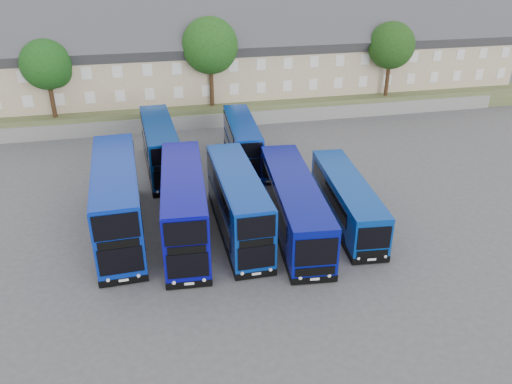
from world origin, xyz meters
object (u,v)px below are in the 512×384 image
object	(u,v)px
dd_front_left	(118,201)
tree_west	(48,66)
tree_mid	(211,48)
dd_front_mid	(184,207)
tree_east	(392,47)
tree_far	(411,32)
coach_east_a	(294,205)

from	to	relation	value
dd_front_left	tree_west	world-z (taller)	tree_west
dd_front_left	tree_mid	xyz separation A→B (m)	(9.59, 21.64, 5.66)
dd_front_mid	tree_east	bearing A→B (deg)	45.71
dd_front_mid	tree_east	world-z (taller)	tree_east
dd_front_left	tree_mid	bearing A→B (deg)	64.24
tree_mid	tree_far	world-z (taller)	tree_mid
tree_east	tree_far	distance (m)	9.23
dd_front_mid	tree_east	size ratio (longest dim) A/B	1.44
dd_front_mid	dd_front_left	bearing A→B (deg)	164.18
tree_mid	coach_east_a	bearing A→B (deg)	-85.24
coach_east_a	tree_mid	xyz separation A→B (m)	(-1.96, 23.59, 6.31)
dd_front_left	dd_front_mid	bearing A→B (deg)	-21.62
tree_mid	tree_east	xyz separation A→B (m)	(20.00, -0.50, -0.68)
tree_mid	tree_east	distance (m)	20.02
dd_front_left	tree_west	distance (m)	22.57
tree_west	tree_mid	xyz separation A→B (m)	(16.00, 0.50, 1.02)
tree_east	tree_far	bearing A→B (deg)	49.40
coach_east_a	tree_far	xyz separation A→B (m)	(24.04, 30.09, 5.97)
dd_front_mid	tree_west	size ratio (longest dim) A/B	1.54
tree_far	tree_mid	bearing A→B (deg)	-165.96
dd_front_left	tree_east	world-z (taller)	tree_east
coach_east_a	tree_far	distance (m)	38.97
coach_east_a	dd_front_mid	bearing A→B (deg)	-177.82
tree_west	tree_far	world-z (taller)	tree_far
dd_front_mid	tree_mid	distance (m)	24.47
dd_front_left	coach_east_a	bearing A→B (deg)	-11.44
coach_east_a	tree_east	bearing A→B (deg)	57.56
coach_east_a	dd_front_left	bearing A→B (deg)	175.98
tree_east	tree_mid	bearing A→B (deg)	178.57
dd_front_left	tree_far	world-z (taller)	tree_far
tree_mid	tree_west	bearing A→B (deg)	-178.21
tree_west	tree_mid	bearing A→B (deg)	1.79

